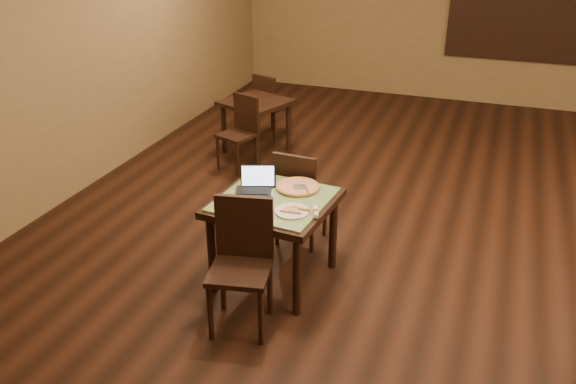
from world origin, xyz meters
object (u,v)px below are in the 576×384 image
at_px(chair_main_far, 298,193).
at_px(other_table_b, 256,109).
at_px(laptop, 256,184).
at_px(pizza_pan, 298,188).
at_px(chair_main_near, 242,256).
at_px(other_table_b_chair_far, 269,103).
at_px(tiled_table, 274,210).
at_px(other_table_b_chair_near, 241,128).

xyz_separation_m(chair_main_far, other_table_b, (-1.27, 2.04, 0.04)).
height_order(laptop, pizza_pan, laptop).
bearing_deg(other_table_b, pizza_pan, -39.93).
bearing_deg(laptop, pizza_pan, 4.24).
relative_size(chair_main_near, laptop, 2.91).
relative_size(other_table_b, other_table_b_chair_far, 1.06).
bearing_deg(pizza_pan, laptop, -155.92).
xyz_separation_m(tiled_table, chair_main_near, (-0.02, -0.61, -0.09)).
relative_size(pizza_pan, other_table_b_chair_near, 0.38).
relative_size(laptop, other_table_b, 0.37).
bearing_deg(other_table_b_chair_far, tiled_table, 132.35).
height_order(chair_main_near, other_table_b, chair_main_near).
bearing_deg(tiled_table, chair_main_near, -86.60).
height_order(tiled_table, other_table_b_chair_near, other_table_b_chair_near).
height_order(tiled_table, chair_main_far, chair_main_far).
height_order(chair_main_far, laptop, laptop).
relative_size(chair_main_near, chair_main_far, 1.07).
bearing_deg(tiled_table, other_table_b_chair_far, 117.40).
height_order(other_table_b_chair_near, other_table_b_chair_far, same).
distance_m(other_table_b, other_table_b_chair_far, 0.52).
xyz_separation_m(tiled_table, chair_main_far, (-0.00, 0.62, -0.13)).
relative_size(chair_main_far, pizza_pan, 2.79).
height_order(tiled_table, laptop, laptop).
bearing_deg(tiled_table, other_table_b, 120.76).
bearing_deg(chair_main_far, other_table_b, -54.76).
relative_size(chair_main_near, other_table_b, 1.08).
height_order(tiled_table, other_table_b, tiled_table).
distance_m(laptop, other_table_b_chair_far, 3.29).
xyz_separation_m(chair_main_far, pizza_pan, (0.12, -0.38, 0.24)).
bearing_deg(pizza_pan, other_table_b_chair_far, 115.90).
distance_m(other_table_b_chair_near, other_table_b_chair_far, 1.04).
height_order(chair_main_far, other_table_b, chair_main_far).
xyz_separation_m(chair_main_near, other_table_b_chair_far, (-1.29, 3.79, -0.07)).
xyz_separation_m(laptop, other_table_b_chair_far, (-1.11, 3.08, -0.32)).
bearing_deg(laptop, other_table_b_chair_near, 97.45).
bearing_deg(chair_main_far, tiled_table, 93.66).
height_order(other_table_b, other_table_b_chair_near, other_table_b_chair_near).
height_order(chair_main_far, pizza_pan, chair_main_far).
relative_size(pizza_pan, other_table_b_chair_far, 0.38).
xyz_separation_m(chair_main_far, other_table_b_chair_far, (-1.30, 2.56, -0.03)).
bearing_deg(chair_main_near, chair_main_far, 77.83).
relative_size(chair_main_far, other_table_b_chair_far, 1.06).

